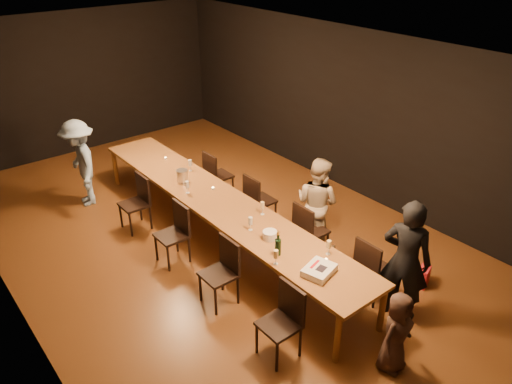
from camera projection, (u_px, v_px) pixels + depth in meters
ground at (220, 241)px, 8.03m from camera, size 10.00×10.00×0.00m
room_shell at (215, 119)px, 7.05m from camera, size 6.04×10.04×3.02m
table at (218, 203)px, 7.70m from camera, size 0.90×6.00×0.75m
chair_right_0 at (375, 268)px, 6.64m from camera, size 0.42×0.42×0.93m
chair_right_1 at (311, 230)px, 7.46m from camera, size 0.42×0.42×0.93m
chair_right_2 at (261, 200)px, 8.29m from camera, size 0.42×0.42×0.93m
chair_right_3 at (219, 175)px, 9.11m from camera, size 0.42×0.42×0.93m
chair_left_0 at (279, 324)px, 5.70m from camera, size 0.42×0.42×0.93m
chair_left_1 at (218, 274)px, 6.52m from camera, size 0.42×0.42×0.93m
chair_left_2 at (171, 235)px, 7.34m from camera, size 0.42×0.42×0.93m
chair_left_3 at (134, 204)px, 8.17m from camera, size 0.42×0.42×0.93m
woman_birthday at (406, 260)px, 6.15m from camera, size 0.60×0.72×1.68m
woman_tan at (317, 203)px, 7.64m from camera, size 0.68×0.81×1.48m
man_blue at (81, 163)px, 8.78m from camera, size 0.75×1.11×1.58m
child at (396, 332)px, 5.52m from camera, size 0.54×0.40×1.02m
gift_bag_red at (423, 277)px, 6.99m from camera, size 0.27×0.20×0.29m
gift_bag_blue at (402, 265)px, 7.24m from camera, size 0.22×0.15×0.27m
birthday_cake at (319, 270)px, 6.05m from camera, size 0.46×0.40×0.09m
plate_stack at (270, 235)px, 6.72m from camera, size 0.21×0.21×0.11m
champagne_bottle at (278, 243)px, 6.34m from camera, size 0.08×0.08×0.35m
ice_bucket at (182, 176)px, 8.19m from camera, size 0.21×0.21×0.21m
wineglass_0 at (276, 257)px, 6.19m from camera, size 0.06×0.06×0.21m
wineglass_1 at (329, 247)px, 6.38m from camera, size 0.06×0.06×0.21m
wineglass_2 at (250, 224)px, 6.89m from camera, size 0.06×0.06×0.21m
wineglass_3 at (262, 208)px, 7.26m from camera, size 0.06×0.06×0.21m
wineglass_4 at (187, 187)px, 7.85m from camera, size 0.06×0.06×0.21m
wineglass_5 at (190, 165)px, 8.56m from camera, size 0.06×0.06×0.21m
tealight_near at (326, 260)px, 6.28m from camera, size 0.05×0.05×0.03m
tealight_mid at (213, 188)px, 8.00m from camera, size 0.05×0.05×0.03m
tealight_far at (166, 158)px, 9.03m from camera, size 0.05×0.05×0.03m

